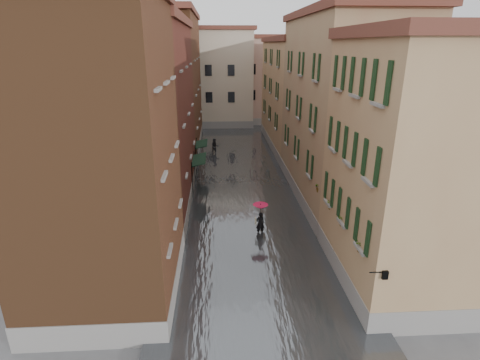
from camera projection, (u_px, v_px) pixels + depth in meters
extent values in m
plane|color=#525255|center=(255.00, 260.00, 20.66)|extent=(120.00, 120.00, 0.00)
cube|color=#494D51|center=(241.00, 179.00, 32.82)|extent=(10.00, 60.00, 0.20)
cube|color=brown|center=(100.00, 161.00, 16.17)|extent=(6.00, 8.00, 13.00)
cube|color=maroon|center=(146.00, 119.00, 26.57)|extent=(6.00, 14.00, 12.50)
cube|color=brown|center=(170.00, 86.00, 40.39)|extent=(6.00, 16.00, 14.00)
cube|color=#A07852|center=(412.00, 171.00, 17.21)|extent=(6.00, 8.00, 11.50)
cube|color=#98835C|center=(340.00, 113.00, 27.27)|extent=(6.00, 14.00, 13.00)
cube|color=#A07852|center=(297.00, 97.00, 41.60)|extent=(6.00, 16.00, 11.50)
cube|color=beige|center=(209.00, 79.00, 53.91)|extent=(12.00, 9.00, 13.00)
cube|color=tan|center=(269.00, 81.00, 56.46)|extent=(10.00, 9.00, 12.00)
cube|color=black|center=(199.00, 159.00, 30.01)|extent=(1.09, 3.19, 0.31)
cylinder|color=black|center=(192.00, 180.00, 28.88)|extent=(0.06, 0.06, 2.80)
cylinder|color=black|center=(195.00, 167.00, 31.87)|extent=(0.06, 0.06, 2.80)
cube|color=black|center=(201.00, 144.00, 34.68)|extent=(1.09, 2.75, 0.31)
cylinder|color=black|center=(196.00, 160.00, 33.76)|extent=(0.06, 0.06, 2.80)
cylinder|color=black|center=(197.00, 152.00, 36.34)|extent=(0.06, 0.06, 2.80)
cylinder|color=black|center=(377.00, 272.00, 14.20)|extent=(0.60, 0.05, 0.05)
cube|color=black|center=(384.00, 274.00, 14.25)|extent=(0.22, 0.22, 0.35)
cube|color=beige|center=(384.00, 274.00, 14.25)|extent=(0.14, 0.14, 0.24)
cube|color=brown|center=(362.00, 247.00, 15.90)|extent=(0.22, 0.85, 0.18)
imported|color=#265926|center=(363.00, 238.00, 15.75)|extent=(0.59, 0.51, 0.66)
cube|color=brown|center=(343.00, 221.00, 18.18)|extent=(0.22, 0.85, 0.18)
imported|color=#265926|center=(344.00, 213.00, 18.03)|extent=(0.59, 0.51, 0.66)
cube|color=brown|center=(332.00, 205.00, 20.01)|extent=(0.22, 0.85, 0.18)
imported|color=#265926|center=(332.00, 198.00, 19.86)|extent=(0.59, 0.51, 0.66)
cube|color=brown|center=(320.00, 188.00, 22.36)|extent=(0.22, 0.85, 0.18)
imported|color=#265926|center=(320.00, 182.00, 22.21)|extent=(0.59, 0.51, 0.66)
imported|color=black|center=(260.00, 224.00, 23.20)|extent=(0.63, 0.48, 1.55)
cube|color=beige|center=(256.00, 221.00, 23.17)|extent=(0.08, 0.30, 0.38)
cylinder|color=black|center=(260.00, 215.00, 23.01)|extent=(0.02, 0.02, 1.00)
cone|color=#CF0D3D|center=(261.00, 207.00, 22.81)|extent=(0.96, 0.96, 0.28)
imported|color=black|center=(215.00, 147.00, 40.14)|extent=(0.96, 0.82, 1.73)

